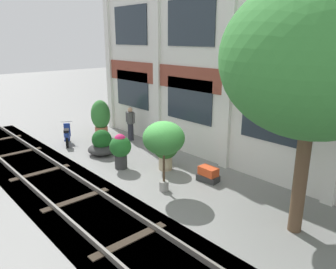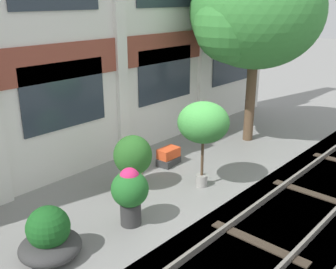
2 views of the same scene
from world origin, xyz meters
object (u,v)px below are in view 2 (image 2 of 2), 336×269
object	(u,v)px
potted_plant_square_trough	(169,157)
potted_plant_fluted_column	(133,158)
potted_plant_stone_basin	(130,191)
broadleaf_tree	(256,15)
potted_plant_wide_bowl	(49,238)
potted_plant_tall_urn	(203,123)

from	to	relation	value
potted_plant_square_trough	potted_plant_fluted_column	xyz separation A→B (m)	(-1.73, -0.37, 0.60)
potted_plant_stone_basin	broadleaf_tree	bearing A→B (deg)	8.40
potted_plant_square_trough	potted_plant_wide_bowl	size ratio (longest dim) A/B	0.65
broadleaf_tree	potted_plant_stone_basin	world-z (taller)	broadleaf_tree
potted_plant_tall_urn	broadleaf_tree	bearing A→B (deg)	14.10
broadleaf_tree	potted_plant_wide_bowl	xyz separation A→B (m)	(-8.05, -0.65, -3.66)
potted_plant_tall_urn	potted_plant_fluted_column	bearing A→B (deg)	137.06
potted_plant_wide_bowl	potted_plant_fluted_column	size ratio (longest dim) A/B	0.82
potted_plant_square_trough	potted_plant_tall_urn	xyz separation A→B (m)	(-0.46, -1.56, 1.46)
potted_plant_tall_urn	potted_plant_square_trough	bearing A→B (deg)	73.57
potted_plant_stone_basin	potted_plant_square_trough	bearing A→B (deg)	27.67
potted_plant_square_trough	potted_plant_wide_bowl	bearing A→B (deg)	-165.12
potted_plant_fluted_column	potted_plant_tall_urn	xyz separation A→B (m)	(1.28, -1.19, 0.86)
broadleaf_tree	potted_plant_square_trough	distance (m)	5.15
potted_plant_wide_bowl	potted_plant_fluted_column	xyz separation A→B (m)	(2.94, 0.87, 0.43)
potted_plant_stone_basin	potted_plant_tall_urn	world-z (taller)	potted_plant_tall_urn
potted_plant_wide_bowl	potted_plant_fluted_column	world-z (taller)	potted_plant_fluted_column
potted_plant_stone_basin	potted_plant_fluted_column	distance (m)	1.64
potted_plant_square_trough	potted_plant_fluted_column	bearing A→B (deg)	-167.95
potted_plant_wide_bowl	potted_plant_stone_basin	bearing A→B (deg)	-8.88
potted_plant_fluted_column	potted_plant_tall_urn	world-z (taller)	potted_plant_tall_urn
potted_plant_stone_basin	potted_plant_fluted_column	world-z (taller)	potted_plant_fluted_column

